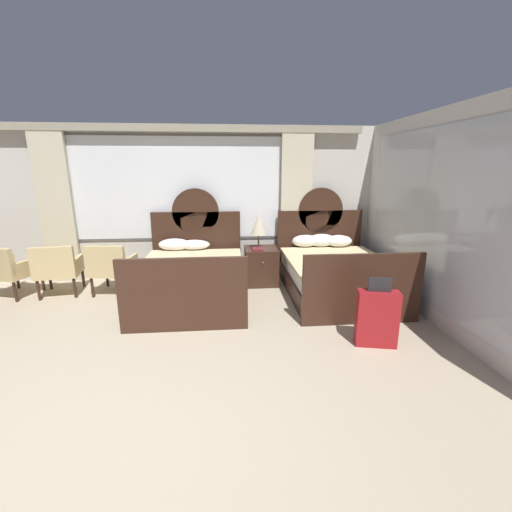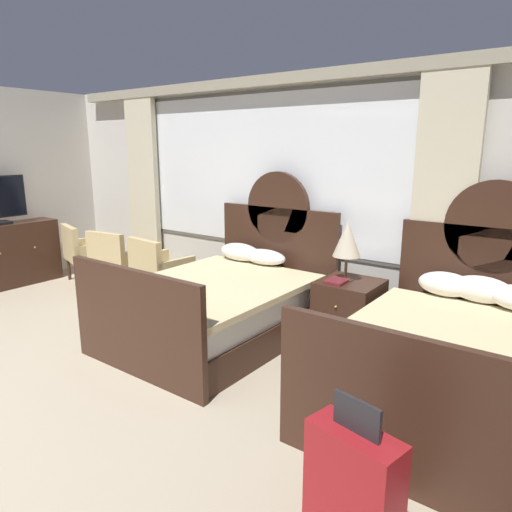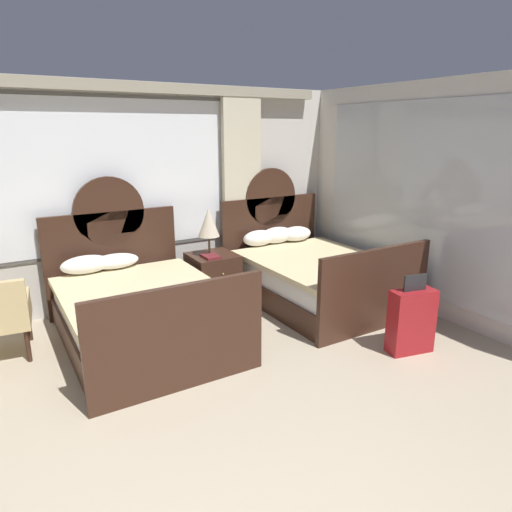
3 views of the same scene
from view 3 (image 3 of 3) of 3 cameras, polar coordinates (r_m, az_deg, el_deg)
wall_back_window at (r=5.66m, az=-21.25°, el=7.26°), size 6.97×0.22×2.70m
wall_right_mirror at (r=5.59m, az=22.85°, el=6.14°), size 0.08×4.62×2.70m
bed_near_window at (r=4.91m, az=-14.37°, el=-6.53°), size 1.57×2.16×1.63m
bed_near_mirror at (r=5.90m, az=6.98°, el=-2.25°), size 1.57×2.16×1.63m
nightstand_between_beds at (r=5.82m, az=-5.43°, el=-2.83°), size 0.56×0.58×0.64m
table_lamp_on_nightstand at (r=5.60m, az=-5.98°, el=4.13°), size 0.27×0.27×0.59m
book_on_nightstand at (r=5.59m, az=-5.76°, el=-0.03°), size 0.18×0.26×0.03m
suitcase_on_floor at (r=4.78m, az=18.94°, el=-7.72°), size 0.48×0.29×0.81m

